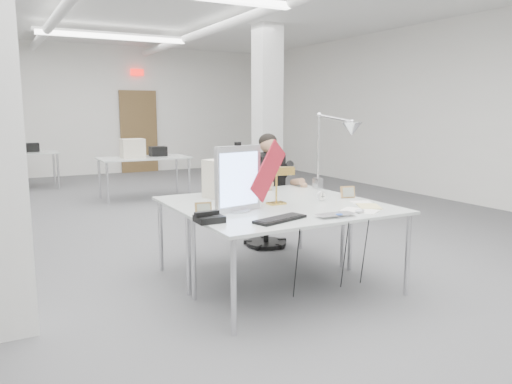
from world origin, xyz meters
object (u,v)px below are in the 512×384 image
Objects in this scene: desk_phone at (209,219)px; desk_main at (303,214)px; seated_person at (268,172)px; architect_lamp at (333,149)px; monitor at (238,179)px; office_chair at (266,203)px; beige_monitor at (229,179)px; bankers_lamp at (276,187)px; laptop at (339,216)px.

desk_main is at bearing -0.90° from desk_phone.
desk_main is 8.70× the size of desk_phone.
architect_lamp is at bearing -84.41° from seated_person.
seated_person is 1.62m from monitor.
desk_main is 1.65m from seated_person.
office_chair is at bearing 49.37° from desk_phone.
architect_lamp is (0.30, -0.87, 0.69)m from office_chair.
desk_main is at bearing -123.93° from seated_person.
seated_person is 2.36× the size of beige_monitor.
seated_person reaches higher than monitor.
monitor reaches higher than beige_monitor.
bankers_lamp reaches higher than office_chair.
desk_phone reaches higher than laptop.
office_chair is 1.99m from laptop.
office_chair is 1.15m from architect_lamp.
monitor is at bearing -142.22° from architect_lamp.
bankers_lamp is at bearing 104.16° from laptop.
seated_person is (0.55, 1.55, 0.16)m from desk_main.
bankers_lamp is at bearing 91.81° from desk_main.
desk_main is 0.35m from laptop.
bankers_lamp is 0.96m from architect_lamp.
office_chair is 2.12m from desk_phone.
beige_monitor is (0.23, 0.66, -0.09)m from monitor.
monitor is 0.53m from desk_phone.
seated_person is (0.00, -0.05, 0.38)m from office_chair.
laptop is 0.36× the size of architect_lamp.
seated_person is at bearing 82.69° from bankers_lamp.
architect_lamp is at bearing -85.47° from office_chair.
office_chair is 1.37m from bankers_lamp.
seated_person reaches higher than office_chair.
office_chair is 1.73m from monitor.
desk_phone is 0.23× the size of architect_lamp.
architect_lamp reaches higher than monitor.
seated_person is 4.51× the size of desk_phone.
bankers_lamp is (-0.01, 0.42, 0.17)m from desk_main.
architect_lamp is at bearing 59.02° from laptop.
architect_lamp is (0.86, 0.31, 0.30)m from bankers_lamp.
monitor reaches higher than bankers_lamp.
bankers_lamp reaches higher than desk_phone.
beige_monitor is at bearing 109.07° from laptop.
desk_main is at bearing -123.36° from office_chair.
desk_phone is (-1.40, -1.52, -0.12)m from seated_person.
architect_lamp reaches higher than bankers_lamp.
seated_person is at bearing 129.27° from architect_lamp.
desk_phone is 1.12m from beige_monitor.
monitor reaches higher than laptop.
beige_monitor is at bearing 59.88° from monitor.
laptop is (0.13, -0.33, 0.03)m from desk_main.
bankers_lamp is 0.58m from beige_monitor.
beige_monitor reaches higher than desk_phone.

